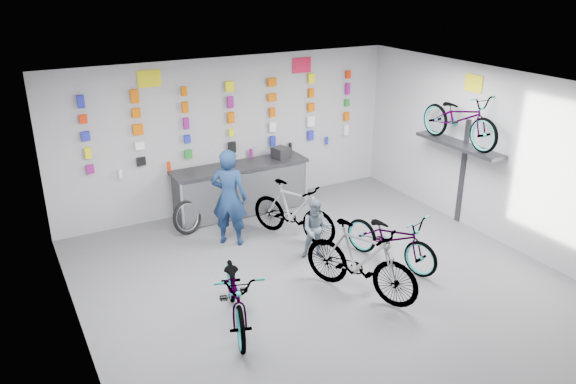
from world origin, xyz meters
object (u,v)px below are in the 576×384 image
bike_right (391,238)px  customer (316,229)px  counter (241,190)px  bike_center (360,260)px  bike_service (293,211)px  bike_left (236,293)px  clerk (229,197)px

bike_right → customer: bearing=125.6°
counter → bike_right: (1.29, -3.05, -0.02)m
bike_center → bike_service: (0.06, 2.11, -0.04)m
bike_right → customer: customer is taller
bike_right → bike_left: bearing=170.3°
clerk → bike_service: bearing=-158.9°
bike_right → customer: 1.22m
counter → clerk: size_ratio=1.56×
counter → bike_service: 1.51m
bike_right → bike_service: size_ratio=1.01×
bike_left → customer: customer is taller
bike_right → counter: bearing=96.3°
counter → bike_center: bearing=-85.3°
bike_service → customer: 0.83m
bike_left → counter: bearing=81.7°
bike_center → customer: size_ratio=1.80×
bike_center → bike_right: bearing=3.4°
bike_left → bike_center: bearing=11.5°
counter → bike_left: bearing=-115.3°
bike_right → clerk: (-2.00, 1.93, 0.40)m
customer → bike_service: bearing=117.9°
bike_center → bike_service: bearing=63.6°
bike_left → clerk: 2.48m
bike_left → bike_center: size_ratio=0.97×
bike_right → bike_service: bike_service is taller
counter → customer: size_ratio=2.59×
counter → bike_service: bearing=-76.4°
counter → customer: 2.32m
bike_right → clerk: bearing=119.4°
counter → bike_right: 3.31m
bike_center → bike_service: 2.11m
customer → bike_left: bearing=-120.4°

